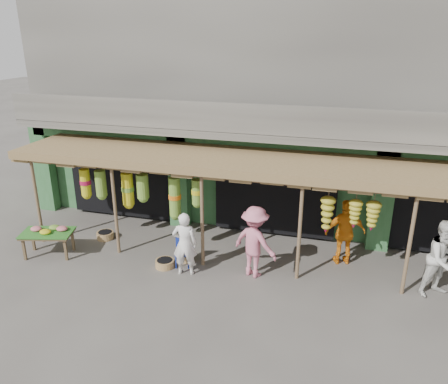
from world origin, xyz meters
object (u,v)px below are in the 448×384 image
(person_vendor, at_px, (345,232))
(person_right, at_px, (443,259))
(person_shopper, at_px, (255,242))
(flower_table, at_px, (48,233))
(person_front, at_px, (185,244))
(blue_chair, at_px, (183,249))

(person_vendor, bearing_deg, person_right, 140.52)
(person_shopper, bearing_deg, flower_table, 28.17)
(person_front, relative_size, person_shopper, 0.90)
(blue_chair, bearing_deg, person_front, -76.88)
(blue_chair, relative_size, person_vendor, 0.44)
(person_front, distance_m, person_shopper, 1.77)
(flower_table, height_order, blue_chair, flower_table)
(person_front, bearing_deg, person_right, 175.22)
(flower_table, height_order, person_front, person_front)
(flower_table, relative_size, blue_chair, 1.92)
(blue_chair, distance_m, person_right, 6.35)
(blue_chair, height_order, person_front, person_front)
(flower_table, relative_size, person_vendor, 0.85)
(flower_table, height_order, person_shopper, person_shopper)
(flower_table, xyz_separation_m, person_vendor, (7.86, 1.76, 0.24))
(blue_chair, distance_m, person_front, 0.62)
(person_shopper, bearing_deg, blue_chair, 22.99)
(person_front, xyz_separation_m, person_right, (6.09, 0.75, 0.10))
(person_right, bearing_deg, flower_table, 150.38)
(flower_table, relative_size, person_shopper, 0.82)
(person_vendor, distance_m, person_shopper, 2.50)
(person_right, bearing_deg, blue_chair, 148.61)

